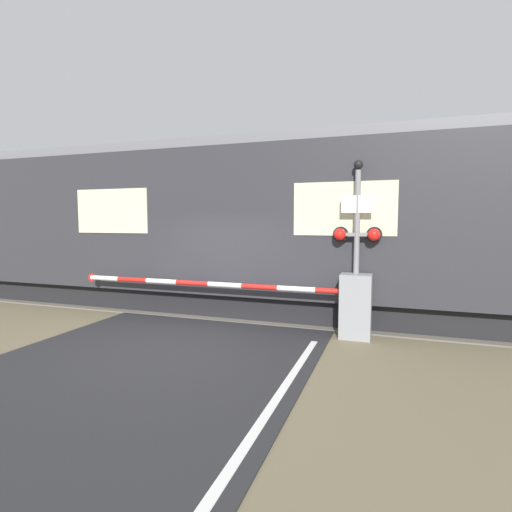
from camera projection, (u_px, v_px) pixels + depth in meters
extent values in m
plane|color=#6B6047|center=(179.00, 345.00, 7.42)|extent=(80.00, 80.00, 0.00)
cube|color=#666056|center=(244.00, 307.00, 10.66)|extent=(36.00, 3.20, 0.03)
cube|color=#595451|center=(234.00, 310.00, 9.97)|extent=(36.00, 0.08, 0.10)
cube|color=#595451|center=(253.00, 300.00, 11.33)|extent=(36.00, 0.08, 0.10)
cube|color=black|center=(150.00, 290.00, 11.58)|extent=(18.98, 2.67, 0.60)
cube|color=#2D2D33|center=(149.00, 221.00, 11.41)|extent=(20.63, 3.15, 3.40)
cube|color=slate|center=(147.00, 157.00, 11.25)|extent=(20.22, 2.89, 0.24)
cube|color=beige|center=(344.00, 209.00, 8.05)|extent=(2.06, 0.02, 1.09)
cube|color=beige|center=(112.00, 211.00, 9.89)|extent=(2.06, 0.02, 1.09)
cube|color=gray|center=(356.00, 306.00, 7.82)|extent=(0.60, 0.44, 1.27)
cylinder|color=gray|center=(356.00, 292.00, 7.80)|extent=(0.16, 0.16, 0.18)
cylinder|color=red|center=(335.00, 291.00, 7.93)|extent=(0.80, 0.11, 0.11)
cylinder|color=white|center=(296.00, 289.00, 8.19)|extent=(0.80, 0.11, 0.11)
cylinder|color=red|center=(259.00, 287.00, 8.45)|extent=(0.80, 0.11, 0.11)
cylinder|color=white|center=(225.00, 285.00, 8.71)|extent=(0.80, 0.11, 0.11)
cylinder|color=red|center=(192.00, 283.00, 8.97)|extent=(0.80, 0.11, 0.11)
cylinder|color=white|center=(162.00, 281.00, 9.23)|extent=(0.80, 0.11, 0.11)
cylinder|color=red|center=(132.00, 280.00, 9.48)|extent=(0.80, 0.11, 0.11)
cylinder|color=white|center=(105.00, 278.00, 9.74)|extent=(0.80, 0.11, 0.11)
cylinder|color=red|center=(92.00, 277.00, 9.87)|extent=(0.20, 0.02, 0.20)
cylinder|color=gray|center=(356.00, 254.00, 7.87)|extent=(0.11, 0.11, 3.29)
cube|color=gray|center=(357.00, 234.00, 7.84)|extent=(0.77, 0.07, 0.07)
sphere|color=red|center=(340.00, 234.00, 7.90)|extent=(0.24, 0.24, 0.24)
sphere|color=red|center=(374.00, 235.00, 7.69)|extent=(0.24, 0.24, 0.24)
cylinder|color=black|center=(341.00, 234.00, 8.00)|extent=(0.30, 0.06, 0.30)
cylinder|color=black|center=(374.00, 235.00, 7.79)|extent=(0.30, 0.06, 0.30)
cube|color=white|center=(357.00, 204.00, 7.75)|extent=(0.61, 0.02, 0.34)
sphere|color=black|center=(358.00, 165.00, 7.72)|extent=(0.18, 0.18, 0.18)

